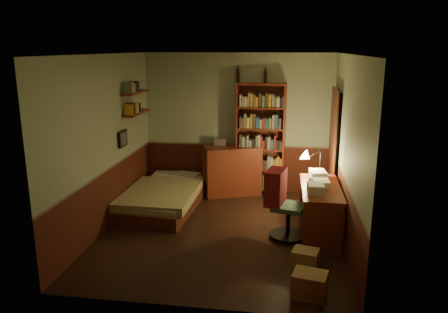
# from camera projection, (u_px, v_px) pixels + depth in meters

# --- Properties ---
(floor) EXTENTS (3.50, 4.00, 0.02)m
(floor) POSITION_uv_depth(u_px,v_px,m) (222.00, 232.00, 6.57)
(floor) COLOR black
(floor) RESTS_ON ground
(ceiling) EXTENTS (3.50, 4.00, 0.02)m
(ceiling) POSITION_uv_depth(u_px,v_px,m) (221.00, 53.00, 5.93)
(ceiling) COLOR silver
(ceiling) RESTS_ON wall_back
(wall_back) EXTENTS (3.50, 0.02, 2.60)m
(wall_back) POSITION_uv_depth(u_px,v_px,m) (238.00, 124.00, 8.18)
(wall_back) COLOR gray
(wall_back) RESTS_ON ground
(wall_left) EXTENTS (0.02, 4.00, 2.60)m
(wall_left) POSITION_uv_depth(u_px,v_px,m) (105.00, 143.00, 6.50)
(wall_left) COLOR gray
(wall_left) RESTS_ON ground
(wall_right) EXTENTS (0.02, 4.00, 2.60)m
(wall_right) POSITION_uv_depth(u_px,v_px,m) (348.00, 151.00, 6.00)
(wall_right) COLOR gray
(wall_right) RESTS_ON ground
(wall_front) EXTENTS (3.50, 0.02, 2.60)m
(wall_front) POSITION_uv_depth(u_px,v_px,m) (191.00, 192.00, 4.33)
(wall_front) COLOR gray
(wall_front) RESTS_ON ground
(doorway) EXTENTS (0.06, 0.90, 2.00)m
(doorway) POSITION_uv_depth(u_px,v_px,m) (334.00, 151.00, 7.33)
(doorway) COLOR black
(doorway) RESTS_ON ground
(door_trim) EXTENTS (0.02, 0.98, 2.08)m
(door_trim) POSITION_uv_depth(u_px,v_px,m) (332.00, 151.00, 7.34)
(door_trim) COLOR #482115
(door_trim) RESTS_ON ground
(bed) EXTENTS (1.23, 2.13, 0.61)m
(bed) POSITION_uv_depth(u_px,v_px,m) (164.00, 190.00, 7.52)
(bed) COLOR #7C8D51
(bed) RESTS_ON ground
(dresser) EXTENTS (1.14, 0.86, 0.91)m
(dresser) POSITION_uv_depth(u_px,v_px,m) (232.00, 170.00, 8.16)
(dresser) COLOR maroon
(dresser) RESTS_ON ground
(mini_stereo) EXTENTS (0.25, 0.20, 0.12)m
(mini_stereo) POSITION_uv_depth(u_px,v_px,m) (220.00, 141.00, 8.19)
(mini_stereo) COLOR #B2B2B7
(mini_stereo) RESTS_ON dresser
(bookshelf) EXTENTS (0.90, 0.33, 2.07)m
(bookshelf) POSITION_uv_depth(u_px,v_px,m) (260.00, 140.00, 8.03)
(bookshelf) COLOR maroon
(bookshelf) RESTS_ON ground
(bottle_left) EXTENTS (0.08, 0.08, 0.24)m
(bottle_left) POSITION_uv_depth(u_px,v_px,m) (238.00, 76.00, 7.92)
(bottle_left) COLOR black
(bottle_left) RESTS_ON bookshelf
(bottle_right) EXTENTS (0.07, 0.07, 0.21)m
(bottle_right) POSITION_uv_depth(u_px,v_px,m) (265.00, 77.00, 7.85)
(bottle_right) COLOR black
(bottle_right) RESTS_ON bookshelf
(desk) EXTENTS (0.58, 1.36, 0.72)m
(desk) POSITION_uv_depth(u_px,v_px,m) (320.00, 210.00, 6.42)
(desk) COLOR maroon
(desk) RESTS_ON ground
(paper_stack) EXTENTS (0.27, 0.34, 0.13)m
(paper_stack) POSITION_uv_depth(u_px,v_px,m) (318.00, 175.00, 6.70)
(paper_stack) COLOR silver
(paper_stack) RESTS_ON desk
(desk_lamp) EXTENTS (0.20, 0.20, 0.53)m
(desk_lamp) POSITION_uv_depth(u_px,v_px,m) (320.00, 158.00, 6.91)
(desk_lamp) COLOR black
(desk_lamp) RESTS_ON desk
(office_chair) EXTENTS (0.63, 0.58, 1.07)m
(office_chair) POSITION_uv_depth(u_px,v_px,m) (289.00, 203.00, 6.23)
(office_chair) COLOR #325B42
(office_chair) RESTS_ON ground
(red_jacket) EXTENTS (0.34, 0.48, 0.51)m
(red_jacket) POSITION_uv_depth(u_px,v_px,m) (272.00, 146.00, 6.25)
(red_jacket) COLOR maroon
(red_jacket) RESTS_ON office_chair
(wall_shelf_lower) EXTENTS (0.20, 0.90, 0.03)m
(wall_shelf_lower) POSITION_uv_depth(u_px,v_px,m) (137.00, 113.00, 7.47)
(wall_shelf_lower) COLOR maroon
(wall_shelf_lower) RESTS_ON wall_left
(wall_shelf_upper) EXTENTS (0.20, 0.90, 0.03)m
(wall_shelf_upper) POSITION_uv_depth(u_px,v_px,m) (136.00, 92.00, 7.38)
(wall_shelf_upper) COLOR maroon
(wall_shelf_upper) RESTS_ON wall_left
(framed_picture) EXTENTS (0.04, 0.32, 0.26)m
(framed_picture) POSITION_uv_depth(u_px,v_px,m) (123.00, 139.00, 7.09)
(framed_picture) COLOR black
(framed_picture) RESTS_ON wall_left
(cardboard_box_a) EXTENTS (0.42, 0.37, 0.28)m
(cardboard_box_a) POSITION_uv_depth(u_px,v_px,m) (310.00, 284.00, 4.84)
(cardboard_box_a) COLOR tan
(cardboard_box_a) RESTS_ON ground
(cardboard_box_b) EXTENTS (0.37, 0.33, 0.22)m
(cardboard_box_b) POSITION_uv_depth(u_px,v_px,m) (305.00, 258.00, 5.49)
(cardboard_box_b) COLOR tan
(cardboard_box_b) RESTS_ON ground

